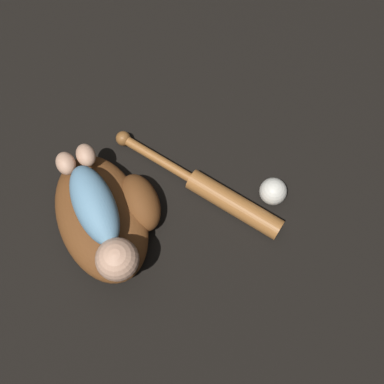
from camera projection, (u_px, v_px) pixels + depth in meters
name	position (u px, v px, depth m)	size (l,w,h in m)	color
ground_plane	(117.00, 244.00, 1.30)	(6.00, 6.00, 0.00)	black
baseball_glove	(108.00, 215.00, 1.27)	(0.39, 0.32, 0.10)	brown
baby_figure	(100.00, 217.00, 1.17)	(0.33, 0.22, 0.09)	#6693B2
baseball_bat	(217.00, 194.00, 1.32)	(0.28, 0.43, 0.05)	#9E602D
baseball	(273.00, 191.00, 1.31)	(0.07, 0.07, 0.07)	silver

